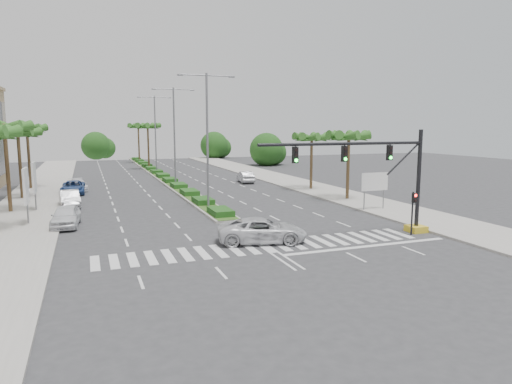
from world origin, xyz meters
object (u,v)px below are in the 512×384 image
Objects in this scene: car_parked_b at (70,199)px; car_parked_d at (78,185)px; car_crossing at (262,230)px; car_parked_a at (66,216)px; car_parked_c at (73,187)px; car_right at (246,177)px.

car_parked_b reaches higher than car_parked_d.
car_crossing reaches higher than car_parked_d.
car_parked_a is at bearing -99.03° from car_parked_d.
car_crossing is at bearing -33.12° from car_parked_a.
car_parked_c is at bearing -106.45° from car_parked_d.
car_parked_a is at bearing 66.44° from car_crossing.
car_crossing is (12.01, -9.40, -0.00)m from car_parked_a.
car_parked_c is (0.11, 8.65, -0.04)m from car_parked_b.
car_right is at bearing 49.14° from car_parked_a.
car_crossing reaches higher than car_right.
car_parked_b is at bearing 47.72° from car_crossing.
car_parked_b is at bearing -100.26° from car_parked_d.
car_parked_c is 1.16× the size of car_right.
car_parked_d is 31.99m from car_crossing.
car_parked_b is at bearing 94.92° from car_parked_a.
car_parked_d is at bearing 7.37° from car_right.
car_parked_c is 21.49m from car_right.
car_right is at bearing 23.27° from car_parked_b.
car_crossing is (11.90, -26.98, 0.06)m from car_parked_c.
car_parked_b is (0.00, 8.93, -0.02)m from car_parked_a.
car_parked_d is (0.57, 20.47, -0.15)m from car_parked_a.
car_right is (21.36, 11.85, -0.02)m from car_parked_b.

